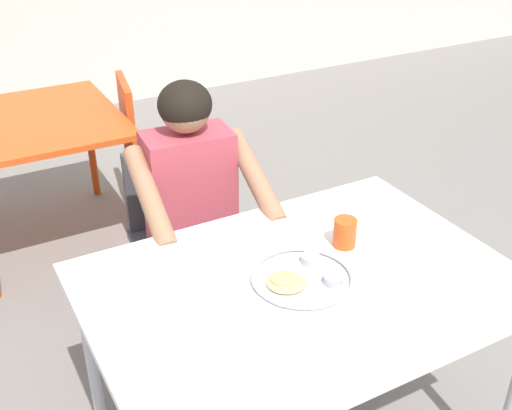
# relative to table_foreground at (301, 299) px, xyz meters

# --- Properties ---
(table_foreground) EXTENTS (1.29, 0.92, 0.76)m
(table_foreground) POSITION_rel_table_foreground_xyz_m (0.00, 0.00, 0.00)
(table_foreground) COLOR white
(table_foreground) RESTS_ON ground
(thali_tray) EXTENTS (0.32, 0.32, 0.03)m
(thali_tray) POSITION_rel_table_foreground_xyz_m (0.00, 0.00, 0.08)
(thali_tray) COLOR #B7BABF
(thali_tray) RESTS_ON table_foreground
(drinking_cup) EXTENTS (0.08, 0.08, 0.10)m
(drinking_cup) POSITION_rel_table_foreground_xyz_m (0.23, 0.10, 0.12)
(drinking_cup) COLOR #D84C19
(drinking_cup) RESTS_ON table_foreground
(chair_foreground) EXTENTS (0.47, 0.45, 0.82)m
(chair_foreground) POSITION_rel_table_foreground_xyz_m (-0.03, 0.89, -0.20)
(chair_foreground) COLOR #3F3F44
(chair_foreground) RESTS_ON ground
(diner_foreground) EXTENTS (0.52, 0.58, 1.17)m
(diner_foreground) POSITION_rel_table_foreground_xyz_m (-0.05, 0.67, 0.01)
(diner_foreground) COLOR #303030
(diner_foreground) RESTS_ON ground
(table_background_red) EXTENTS (0.86, 0.93, 0.72)m
(table_background_red) POSITION_rel_table_foreground_xyz_m (-0.43, 1.88, -0.05)
(table_background_red) COLOR #E04C19
(table_background_red) RESTS_ON ground
(chair_red_right) EXTENTS (0.47, 0.48, 0.85)m
(chair_red_right) POSITION_rel_table_foreground_xyz_m (0.16, 1.84, -0.19)
(chair_red_right) COLOR #CF471A
(chair_red_right) RESTS_ON ground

